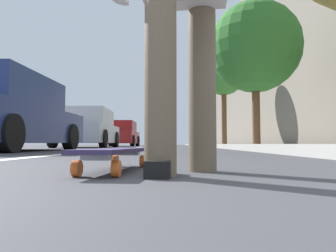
{
  "coord_description": "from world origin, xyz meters",
  "views": [
    {
      "loc": [
        -0.81,
        -0.27,
        0.14
      ],
      "look_at": [
        12.59,
        0.03,
        0.88
      ],
      "focal_mm": 34.52,
      "sensor_mm": 36.0,
      "label": 1
    }
  ],
  "objects_px": {
    "parked_car_near": "(3,115)",
    "street_tree_far": "(224,75)",
    "street_tree_mid": "(255,47)",
    "traffic_light": "(148,103)",
    "parked_car_mid": "(87,129)",
    "skateboard": "(116,153)",
    "parked_car_far": "(121,134)"
  },
  "relations": [
    {
      "from": "traffic_light",
      "to": "street_tree_mid",
      "type": "relative_size",
      "value": 0.89
    },
    {
      "from": "parked_car_far",
      "to": "street_tree_mid",
      "type": "xyz_separation_m",
      "value": [
        -8.9,
        -5.83,
        2.54
      ]
    },
    {
      "from": "parked_car_near",
      "to": "parked_car_far",
      "type": "distance_m",
      "value": 12.98
    },
    {
      "from": "skateboard",
      "to": "parked_car_far",
      "type": "height_order",
      "value": "parked_car_far"
    },
    {
      "from": "parked_car_near",
      "to": "traffic_light",
      "type": "relative_size",
      "value": 1.05
    },
    {
      "from": "parked_car_mid",
      "to": "street_tree_far",
      "type": "bearing_deg",
      "value": -53.26
    },
    {
      "from": "parked_car_near",
      "to": "parked_car_far",
      "type": "bearing_deg",
      "value": -0.51
    },
    {
      "from": "parked_car_mid",
      "to": "street_tree_mid",
      "type": "xyz_separation_m",
      "value": [
        -2.21,
        -6.02,
        2.53
      ]
    },
    {
      "from": "parked_car_mid",
      "to": "traffic_light",
      "type": "bearing_deg",
      "value": -9.55
    },
    {
      "from": "parked_car_mid",
      "to": "parked_car_far",
      "type": "height_order",
      "value": "parked_car_mid"
    },
    {
      "from": "street_tree_far",
      "to": "traffic_light",
      "type": "bearing_deg",
      "value": 42.22
    },
    {
      "from": "traffic_light",
      "to": "street_tree_far",
      "type": "bearing_deg",
      "value": -137.78
    },
    {
      "from": "skateboard",
      "to": "parked_car_near",
      "type": "bearing_deg",
      "value": 33.94
    },
    {
      "from": "parked_car_mid",
      "to": "street_tree_far",
      "type": "height_order",
      "value": "street_tree_far"
    },
    {
      "from": "skateboard",
      "to": "street_tree_mid",
      "type": "bearing_deg",
      "value": -18.45
    },
    {
      "from": "street_tree_far",
      "to": "parked_car_mid",
      "type": "bearing_deg",
      "value": 126.74
    },
    {
      "from": "street_tree_mid",
      "to": "street_tree_far",
      "type": "xyz_separation_m",
      "value": [
        6.7,
        -0.0,
        0.53
      ]
    },
    {
      "from": "street_tree_mid",
      "to": "parked_car_near",
      "type": "bearing_deg",
      "value": 124.44
    },
    {
      "from": "street_tree_mid",
      "to": "street_tree_far",
      "type": "bearing_deg",
      "value": -0.0
    },
    {
      "from": "parked_car_near",
      "to": "street_tree_far",
      "type": "xyz_separation_m",
      "value": [
        10.78,
        -5.95,
        3.09
      ]
    },
    {
      "from": "street_tree_far",
      "to": "street_tree_mid",
      "type": "bearing_deg",
      "value": 180.0
    },
    {
      "from": "skateboard",
      "to": "street_tree_far",
      "type": "relative_size",
      "value": 0.17
    },
    {
      "from": "parked_car_near",
      "to": "parked_car_mid",
      "type": "relative_size",
      "value": 1.07
    },
    {
      "from": "parked_car_near",
      "to": "street_tree_far",
      "type": "distance_m",
      "value": 12.69
    },
    {
      "from": "skateboard",
      "to": "traffic_light",
      "type": "xyz_separation_m",
      "value": [
        20.23,
        1.56,
        2.81
      ]
    },
    {
      "from": "parked_car_far",
      "to": "street_tree_far",
      "type": "xyz_separation_m",
      "value": [
        -2.2,
        -5.83,
        3.08
      ]
    },
    {
      "from": "street_tree_mid",
      "to": "traffic_light",
      "type": "bearing_deg",
      "value": 20.95
    },
    {
      "from": "skateboard",
      "to": "parked_car_near",
      "type": "relative_size",
      "value": 0.19
    },
    {
      "from": "parked_car_mid",
      "to": "parked_car_far",
      "type": "distance_m",
      "value": 6.69
    },
    {
      "from": "parked_car_mid",
      "to": "parked_car_far",
      "type": "bearing_deg",
      "value": -1.61
    },
    {
      "from": "traffic_light",
      "to": "skateboard",
      "type": "bearing_deg",
      "value": -175.59
    },
    {
      "from": "parked_car_near",
      "to": "skateboard",
      "type": "bearing_deg",
      "value": -146.06
    }
  ]
}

